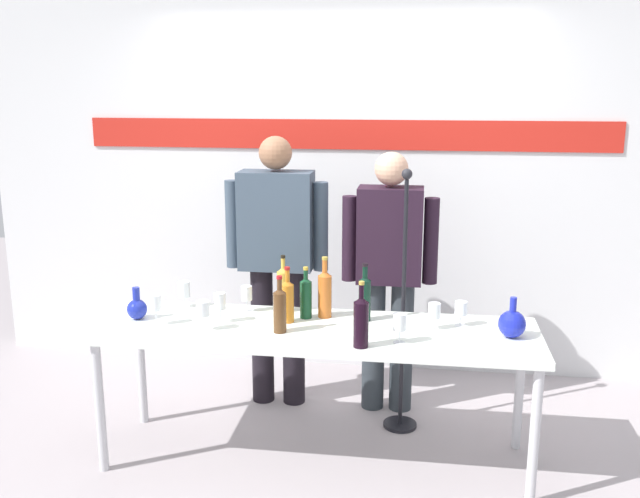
% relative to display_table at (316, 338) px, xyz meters
% --- Properties ---
extents(ground_plane, '(10.00, 10.00, 0.00)m').
position_rel_display_table_xyz_m(ground_plane, '(0.00, 0.00, -0.70)').
color(ground_plane, '#A79EA1').
extents(back_wall, '(5.16, 0.11, 3.00)m').
position_rel_display_table_xyz_m(back_wall, '(0.00, 1.40, 0.80)').
color(back_wall, silver).
rests_on(back_wall, ground).
extents(display_table, '(2.32, 0.66, 0.76)m').
position_rel_display_table_xyz_m(display_table, '(0.00, 0.00, 0.00)').
color(display_table, white).
rests_on(display_table, ground).
extents(decanter_blue_left, '(0.11, 0.11, 0.18)m').
position_rel_display_table_xyz_m(decanter_blue_left, '(-0.98, 0.00, 0.12)').
color(decanter_blue_left, '#1D2BA1').
rests_on(decanter_blue_left, display_table).
extents(decanter_blue_right, '(0.14, 0.14, 0.21)m').
position_rel_display_table_xyz_m(decanter_blue_right, '(1.00, 0.00, 0.13)').
color(decanter_blue_right, '#1B26B3').
rests_on(decanter_blue_right, display_table).
extents(presenter_left, '(0.64, 0.22, 1.70)m').
position_rel_display_table_xyz_m(presenter_left, '(-0.35, 0.68, 0.29)').
color(presenter_left, black).
rests_on(presenter_left, ground).
extents(presenter_right, '(0.58, 0.22, 1.62)m').
position_rel_display_table_xyz_m(presenter_right, '(0.35, 0.68, 0.22)').
color(presenter_right, '#2E343A').
rests_on(presenter_right, ground).
extents(wine_bottle_0, '(0.07, 0.07, 0.33)m').
position_rel_display_table_xyz_m(wine_bottle_0, '(0.26, -0.24, 0.20)').
color(wine_bottle_0, black).
rests_on(wine_bottle_0, display_table).
extents(wine_bottle_1, '(0.07, 0.07, 0.32)m').
position_rel_display_table_xyz_m(wine_bottle_1, '(-0.22, 0.25, 0.20)').
color(wine_bottle_1, gold).
rests_on(wine_bottle_1, display_table).
extents(wine_bottle_2, '(0.07, 0.07, 0.32)m').
position_rel_display_table_xyz_m(wine_bottle_2, '(0.24, 0.15, 0.20)').
color(wine_bottle_2, black).
rests_on(wine_bottle_2, display_table).
extents(wine_bottle_3, '(0.07, 0.07, 0.34)m').
position_rel_display_table_xyz_m(wine_bottle_3, '(0.02, 0.18, 0.20)').
color(wine_bottle_3, orange).
rests_on(wine_bottle_3, display_table).
extents(wine_bottle_4, '(0.07, 0.07, 0.30)m').
position_rel_display_table_xyz_m(wine_bottle_4, '(-0.16, 0.07, 0.19)').
color(wine_bottle_4, orange).
rests_on(wine_bottle_4, display_table).
extents(wine_bottle_5, '(0.06, 0.06, 0.29)m').
position_rel_display_table_xyz_m(wine_bottle_5, '(-0.08, 0.15, 0.18)').
color(wine_bottle_5, '#104023').
rests_on(wine_bottle_5, display_table).
extents(wine_bottle_6, '(0.07, 0.07, 0.30)m').
position_rel_display_table_xyz_m(wine_bottle_6, '(-0.17, -0.09, 0.19)').
color(wine_bottle_6, '#53331A').
rests_on(wine_bottle_6, display_table).
extents(wine_glass_left_0, '(0.06, 0.06, 0.15)m').
position_rel_display_table_xyz_m(wine_glass_left_0, '(-0.42, 0.21, 0.16)').
color(wine_glass_left_0, white).
rests_on(wine_glass_left_0, display_table).
extents(wine_glass_left_1, '(0.07, 0.07, 0.15)m').
position_rel_display_table_xyz_m(wine_glass_left_1, '(-0.80, 0.24, 0.16)').
color(wine_glass_left_1, white).
rests_on(wine_glass_left_1, display_table).
extents(wine_glass_left_2, '(0.07, 0.07, 0.16)m').
position_rel_display_table_xyz_m(wine_glass_left_2, '(-0.57, -0.12, 0.17)').
color(wine_glass_left_2, white).
rests_on(wine_glass_left_2, display_table).
extents(wine_glass_left_3, '(0.06, 0.06, 0.16)m').
position_rel_display_table_xyz_m(wine_glass_left_3, '(-0.52, 0.01, 0.17)').
color(wine_glass_left_3, white).
rests_on(wine_glass_left_3, display_table).
extents(wine_glass_left_4, '(0.06, 0.06, 0.16)m').
position_rel_display_table_xyz_m(wine_glass_left_4, '(-0.84, -0.08, 0.18)').
color(wine_glass_left_4, white).
rests_on(wine_glass_left_4, display_table).
extents(wine_glass_right_0, '(0.06, 0.06, 0.13)m').
position_rel_display_table_xyz_m(wine_glass_right_0, '(0.75, 0.14, 0.15)').
color(wine_glass_right_0, white).
rests_on(wine_glass_right_0, display_table).
extents(wine_glass_right_1, '(0.07, 0.07, 0.15)m').
position_rel_display_table_xyz_m(wine_glass_right_1, '(0.44, -0.16, 0.17)').
color(wine_glass_right_1, white).
rests_on(wine_glass_right_1, display_table).
extents(wine_glass_right_2, '(0.06, 0.06, 0.14)m').
position_rel_display_table_xyz_m(wine_glass_right_2, '(0.61, 0.07, 0.16)').
color(wine_glass_right_2, white).
rests_on(wine_glass_right_2, display_table).
extents(microphone_stand, '(0.20, 0.20, 1.55)m').
position_rel_display_table_xyz_m(microphone_stand, '(0.44, 0.44, -0.18)').
color(microphone_stand, black).
rests_on(microphone_stand, ground).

